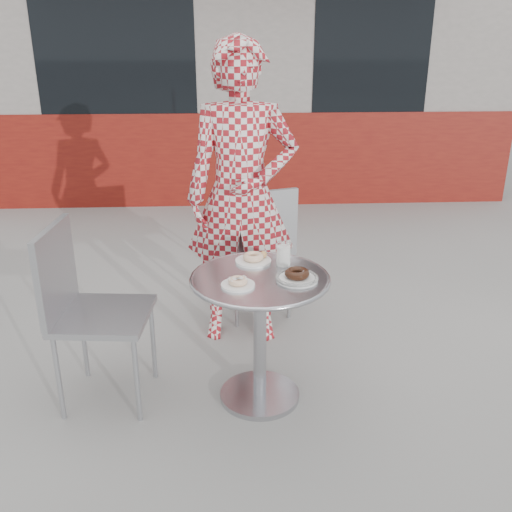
{
  "coord_description": "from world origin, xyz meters",
  "views": [
    {
      "loc": [
        -0.11,
        -2.5,
        1.8
      ],
      "look_at": [
        0.03,
        0.11,
        0.76
      ],
      "focal_mm": 40.0,
      "sensor_mm": 36.0,
      "label": 1
    }
  ],
  "objects_px": {
    "plate_far": "(254,259)",
    "seated_person": "(242,197)",
    "bistro_table": "(260,308)",
    "plate_checker": "(297,277)",
    "plate_near": "(238,283)",
    "chair_left": "(105,348)",
    "chair_far": "(255,274)",
    "milk_cup": "(283,255)"
  },
  "relations": [
    {
      "from": "plate_near",
      "to": "plate_far",
      "type": "bearing_deg",
      "value": 73.04
    },
    {
      "from": "chair_left",
      "to": "milk_cup",
      "type": "relative_size",
      "value": 7.8
    },
    {
      "from": "plate_near",
      "to": "chair_left",
      "type": "bearing_deg",
      "value": 167.5
    },
    {
      "from": "plate_checker",
      "to": "seated_person",
      "type": "bearing_deg",
      "value": 107.64
    },
    {
      "from": "plate_near",
      "to": "plate_checker",
      "type": "height_order",
      "value": "plate_checker"
    },
    {
      "from": "bistro_table",
      "to": "milk_cup",
      "type": "relative_size",
      "value": 5.77
    },
    {
      "from": "chair_far",
      "to": "plate_near",
      "type": "height_order",
      "value": "chair_far"
    },
    {
      "from": "plate_far",
      "to": "seated_person",
      "type": "bearing_deg",
      "value": 95.02
    },
    {
      "from": "bistro_table",
      "to": "seated_person",
      "type": "relative_size",
      "value": 0.39
    },
    {
      "from": "chair_left",
      "to": "seated_person",
      "type": "bearing_deg",
      "value": -42.78
    },
    {
      "from": "plate_far",
      "to": "milk_cup",
      "type": "height_order",
      "value": "milk_cup"
    },
    {
      "from": "chair_left",
      "to": "plate_checker",
      "type": "xyz_separation_m",
      "value": [
        0.97,
        -0.1,
        0.42
      ]
    },
    {
      "from": "milk_cup",
      "to": "plate_far",
      "type": "bearing_deg",
      "value": 161.95
    },
    {
      "from": "chair_far",
      "to": "seated_person",
      "type": "xyz_separation_m",
      "value": [
        -0.09,
        -0.29,
        0.62
      ]
    },
    {
      "from": "chair_left",
      "to": "plate_checker",
      "type": "bearing_deg",
      "value": -90.58
    },
    {
      "from": "chair_far",
      "to": "plate_far",
      "type": "height_order",
      "value": "chair_far"
    },
    {
      "from": "chair_left",
      "to": "plate_near",
      "type": "relative_size",
      "value": 5.94
    },
    {
      "from": "chair_left",
      "to": "milk_cup",
      "type": "xyz_separation_m",
      "value": [
        0.92,
        0.09,
        0.46
      ]
    },
    {
      "from": "chair_left",
      "to": "plate_far",
      "type": "height_order",
      "value": "chair_left"
    },
    {
      "from": "bistro_table",
      "to": "milk_cup",
      "type": "distance_m",
      "value": 0.29
    },
    {
      "from": "milk_cup",
      "to": "seated_person",
      "type": "bearing_deg",
      "value": 108.81
    },
    {
      "from": "chair_left",
      "to": "seated_person",
      "type": "xyz_separation_m",
      "value": [
        0.73,
        0.66,
        0.61
      ]
    },
    {
      "from": "plate_far",
      "to": "plate_checker",
      "type": "distance_m",
      "value": 0.31
    },
    {
      "from": "chair_left",
      "to": "plate_checker",
      "type": "relative_size",
      "value": 4.56
    },
    {
      "from": "chair_far",
      "to": "milk_cup",
      "type": "relative_size",
      "value": 7.48
    },
    {
      "from": "bistro_table",
      "to": "plate_near",
      "type": "height_order",
      "value": "plate_near"
    },
    {
      "from": "seated_person",
      "to": "bistro_table",
      "type": "bearing_deg",
      "value": -82.74
    },
    {
      "from": "bistro_table",
      "to": "seated_person",
      "type": "distance_m",
      "value": 0.8
    },
    {
      "from": "bistro_table",
      "to": "plate_far",
      "type": "xyz_separation_m",
      "value": [
        -0.02,
        0.19,
        0.19
      ]
    },
    {
      "from": "chair_left",
      "to": "bistro_table",
      "type": "bearing_deg",
      "value": -88.51
    },
    {
      "from": "chair_far",
      "to": "plate_near",
      "type": "xyz_separation_m",
      "value": [
        -0.13,
        -1.1,
        0.43
      ]
    },
    {
      "from": "chair_far",
      "to": "seated_person",
      "type": "height_order",
      "value": "seated_person"
    },
    {
      "from": "plate_near",
      "to": "chair_far",
      "type": "bearing_deg",
      "value": 83.11
    },
    {
      "from": "seated_person",
      "to": "chair_left",
      "type": "bearing_deg",
      "value": -135.91
    },
    {
      "from": "plate_far",
      "to": "plate_near",
      "type": "relative_size",
      "value": 1.17
    },
    {
      "from": "plate_near",
      "to": "bistro_table",
      "type": "bearing_deg",
      "value": 42.99
    },
    {
      "from": "plate_far",
      "to": "plate_near",
      "type": "bearing_deg",
      "value": -106.96
    },
    {
      "from": "bistro_table",
      "to": "plate_checker",
      "type": "relative_size",
      "value": 3.37
    },
    {
      "from": "bistro_table",
      "to": "plate_checker",
      "type": "bearing_deg",
      "value": -14.84
    },
    {
      "from": "chair_left",
      "to": "milk_cup",
      "type": "distance_m",
      "value": 1.03
    },
    {
      "from": "bistro_table",
      "to": "plate_far",
      "type": "height_order",
      "value": "plate_far"
    },
    {
      "from": "bistro_table",
      "to": "plate_far",
      "type": "bearing_deg",
      "value": 96.19
    }
  ]
}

